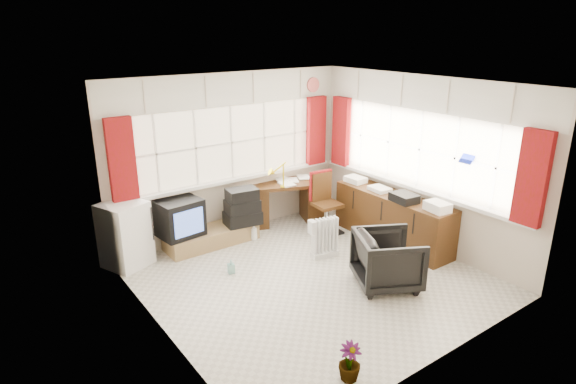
% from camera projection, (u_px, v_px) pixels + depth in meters
% --- Properties ---
extents(ground, '(4.00, 4.00, 0.00)m').
position_uv_depth(ground, '(311.00, 279.00, 6.29)').
color(ground, beige).
rests_on(ground, ground).
extents(room_walls, '(4.00, 4.00, 4.00)m').
position_uv_depth(room_walls, '(313.00, 169.00, 5.80)').
color(room_walls, beige).
rests_on(room_walls, ground).
extents(window_back, '(3.70, 0.12, 3.60)m').
position_uv_depth(window_back, '(234.00, 175.00, 7.47)').
color(window_back, '#F9E7C5').
rests_on(window_back, room_walls).
extents(window_right, '(0.12, 3.70, 3.60)m').
position_uv_depth(window_right, '(415.00, 183.00, 7.07)').
color(window_right, '#F9E7C5').
rests_on(window_right, room_walls).
extents(curtains, '(3.83, 3.83, 1.15)m').
position_uv_depth(curtains, '(322.00, 147.00, 7.04)').
color(curtains, maroon).
rests_on(curtains, room_walls).
extents(overhead_cabinets, '(3.98, 3.98, 0.48)m').
position_uv_depth(overhead_cabinets, '(324.00, 91.00, 6.86)').
color(overhead_cabinets, silver).
rests_on(overhead_cabinets, room_walls).
extents(desk, '(1.35, 1.00, 0.73)m').
position_uv_depth(desk, '(285.00, 200.00, 8.03)').
color(desk, '#482B11').
rests_on(desk, ground).
extents(desk_lamp, '(0.17, 0.15, 0.41)m').
position_uv_depth(desk_lamp, '(283.00, 170.00, 7.59)').
color(desk_lamp, yellow).
rests_on(desk_lamp, desk).
extents(task_chair, '(0.44, 0.46, 0.98)m').
position_uv_depth(task_chair, '(324.00, 200.00, 7.63)').
color(task_chair, black).
rests_on(task_chair, ground).
extents(office_chair, '(1.04, 1.03, 0.71)m').
position_uv_depth(office_chair, '(388.00, 260.00, 6.02)').
color(office_chair, black).
rests_on(office_chair, ground).
extents(radiator, '(0.41, 0.22, 0.58)m').
position_uv_depth(radiator, '(325.00, 241.00, 6.83)').
color(radiator, white).
rests_on(radiator, ground).
extents(credenza, '(0.50, 2.00, 0.85)m').
position_uv_depth(credenza, '(392.00, 217.00, 7.28)').
color(credenza, '#482B11').
rests_on(credenza, ground).
extents(file_tray, '(0.32, 0.39, 0.12)m').
position_uv_depth(file_tray, '(404.00, 198.00, 6.86)').
color(file_tray, black).
rests_on(file_tray, credenza).
extents(tv_bench, '(1.40, 0.50, 0.25)m').
position_uv_depth(tv_bench, '(212.00, 236.00, 7.26)').
color(tv_bench, '#9F794F').
rests_on(tv_bench, ground).
extents(crt_tv, '(0.65, 0.62, 0.54)m').
position_uv_depth(crt_tv, '(179.00, 217.00, 6.93)').
color(crt_tv, black).
rests_on(crt_tv, tv_bench).
extents(hifi_stack, '(0.59, 0.42, 0.57)m').
position_uv_depth(hifi_stack, '(242.00, 208.00, 7.32)').
color(hifi_stack, black).
rests_on(hifi_stack, tv_bench).
extents(mini_fridge, '(0.69, 0.69, 0.91)m').
position_uv_depth(mini_fridge, '(125.00, 235.00, 6.52)').
color(mini_fridge, white).
rests_on(mini_fridge, ground).
extents(spray_bottle_a, '(0.14, 0.14, 0.27)m').
position_uv_depth(spray_bottle_a, '(254.00, 232.00, 7.40)').
color(spray_bottle_a, silver).
rests_on(spray_bottle_a, ground).
extents(spray_bottle_b, '(0.10, 0.10, 0.19)m').
position_uv_depth(spray_bottle_b, '(231.00, 266.00, 6.41)').
color(spray_bottle_b, '#81C0B6').
rests_on(spray_bottle_b, ground).
extents(flower_vase, '(0.27, 0.27, 0.38)m').
position_uv_depth(flower_vase, '(350.00, 362.00, 4.43)').
color(flower_vase, black).
rests_on(flower_vase, ground).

